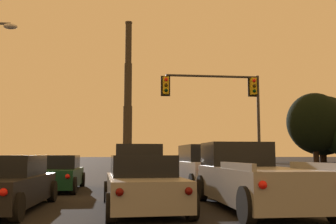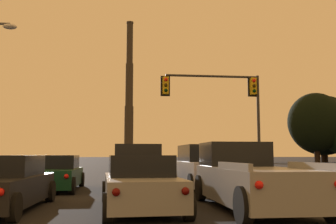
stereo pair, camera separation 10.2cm
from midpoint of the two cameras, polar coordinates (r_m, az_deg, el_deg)
pickup_truck_right_lane_second at (r=11.09m, az=11.99°, el=-9.38°), size 2.18×5.51×1.82m
sedan_left_lane_second at (r=11.29m, az=-22.72°, el=-9.67°), size 2.11×4.75×1.43m
sedan_center_lane_second at (r=10.61m, az=-3.78°, el=-10.39°), size 2.18×4.78×1.43m
suv_center_lane_front at (r=16.29m, az=-4.41°, el=-8.13°), size 2.15×4.92×1.86m
suv_right_lane_front at (r=16.81m, az=5.46°, el=-8.07°), size 2.21×4.94×1.86m
sedan_left_lane_front at (r=16.99m, az=-15.79°, el=-8.62°), size 2.01×4.71×1.43m
traffic_light_overhead_right at (r=24.33m, az=8.60°, el=1.95°), size 6.25×0.50×6.35m
smokestack at (r=172.97m, az=-5.65°, el=1.19°), size 6.20×6.20×60.88m
treeline_far_right at (r=83.50m, az=21.61°, el=-1.82°), size 13.24×11.91×13.18m
treeline_center_left at (r=75.56m, az=20.71°, el=-1.40°), size 10.06×9.06×12.64m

